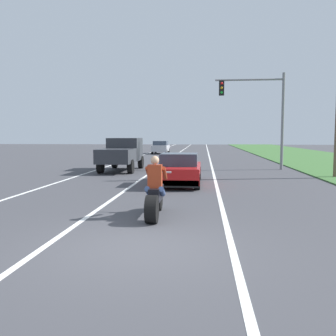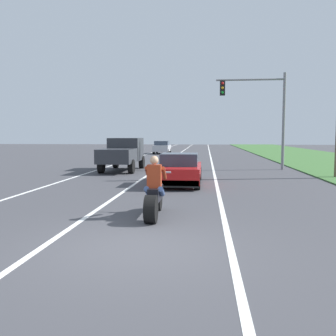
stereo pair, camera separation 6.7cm
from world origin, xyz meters
name	(u,v)px [view 1 (the left image)]	position (x,y,z in m)	size (l,w,h in m)	color
ground_plane	(138,248)	(0.00, 0.00, 0.00)	(160.00, 160.00, 0.00)	#424247
lane_stripe_left_solid	(115,164)	(-5.40, 20.00, 0.00)	(0.14, 120.00, 0.01)	white
lane_stripe_right_solid	(211,165)	(1.80, 20.00, 0.00)	(0.14, 120.00, 0.01)	white
lane_stripe_centre_dashed	(162,164)	(-1.80, 20.00, 0.00)	(0.14, 120.00, 0.01)	white
motorcycle_with_rider	(155,195)	(-0.01, 2.55, 0.59)	(0.70, 2.21, 1.62)	black
sports_car_red	(179,170)	(0.19, 9.13, 0.63)	(1.84, 4.30, 1.37)	red
pickup_truck_left_lane_dark_grey	(122,153)	(-3.71, 14.96, 1.11)	(2.02, 4.80, 1.98)	#2D3035
traffic_light_mast_near	(262,106)	(4.82, 16.69, 3.98)	(4.29, 0.34, 6.00)	gray
distant_car_far_ahead	(161,147)	(-3.79, 35.67, 0.77)	(1.80, 4.00, 1.50)	#B2B2B7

